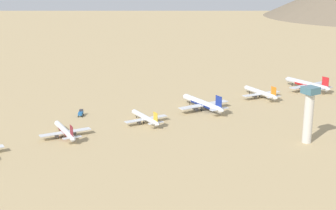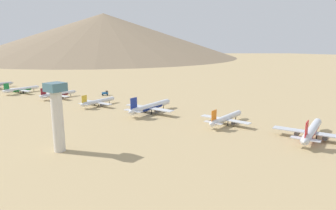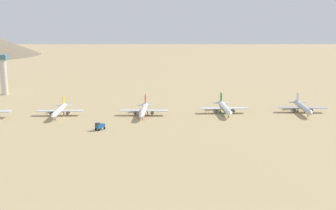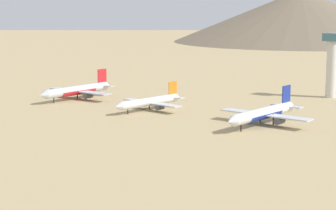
% 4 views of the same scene
% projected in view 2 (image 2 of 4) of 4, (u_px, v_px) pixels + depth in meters
% --- Properties ---
extents(ground_plane, '(1800.00, 1800.00, 0.00)m').
position_uv_depth(ground_plane, '(100.00, 105.00, 226.59)').
color(ground_plane, tan).
extents(parked_jet_0, '(43.62, 35.44, 12.58)m').
position_uv_depth(parked_jet_0, '(312.00, 131.00, 149.33)').
color(parked_jet_0, silver).
rests_on(parked_jet_0, ground).
extents(parked_jet_1, '(37.14, 30.14, 10.72)m').
position_uv_depth(parked_jet_1, '(226.00, 118.00, 175.43)').
color(parked_jet_1, silver).
rests_on(parked_jet_1, ground).
extents(parked_jet_2, '(44.32, 35.95, 12.79)m').
position_uv_depth(parked_jet_2, '(150.00, 107.00, 201.80)').
color(parked_jet_2, silver).
rests_on(parked_jet_2, ground).
extents(parked_jet_3, '(33.07, 26.79, 9.56)m').
position_uv_depth(parked_jet_3, '(98.00, 102.00, 223.33)').
color(parked_jet_3, silver).
rests_on(parked_jet_3, ground).
extents(parked_jet_4, '(34.40, 27.92, 9.92)m').
position_uv_depth(parked_jet_4, '(58.00, 94.00, 252.04)').
color(parked_jet_4, silver).
rests_on(parked_jet_4, ground).
extents(parked_jet_5, '(35.33, 28.64, 10.20)m').
position_uv_depth(parked_jet_5, '(21.00, 89.00, 275.82)').
color(parked_jet_5, white).
rests_on(parked_jet_5, ground).
extents(service_truck, '(5.68, 4.99, 3.90)m').
position_uv_depth(service_truck, '(105.00, 93.00, 264.97)').
color(service_truck, '#1E5999').
rests_on(service_truck, ground).
extents(control_tower, '(7.20, 7.20, 29.89)m').
position_uv_depth(control_tower, '(57.00, 114.00, 130.92)').
color(control_tower, beige).
rests_on(control_tower, ground).
extents(desert_hill_1, '(679.15, 679.15, 110.01)m').
position_uv_depth(desert_hill_1, '(104.00, 35.00, 800.03)').
color(desert_hill_1, '#847056').
rests_on(desert_hill_1, ground).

